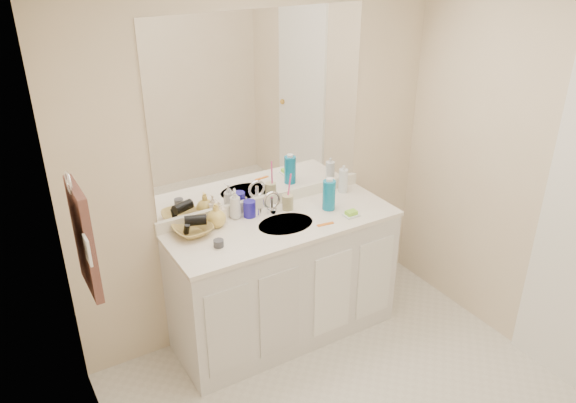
# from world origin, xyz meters

# --- Properties ---
(wall_back) EXTENTS (2.60, 0.02, 2.40)m
(wall_back) POSITION_xyz_m (0.00, 1.30, 1.20)
(wall_back) COLOR beige
(wall_back) RESTS_ON floor
(wall_left) EXTENTS (0.02, 2.60, 2.40)m
(wall_left) POSITION_xyz_m (-1.30, 0.00, 1.20)
(wall_left) COLOR beige
(wall_left) RESTS_ON floor
(wall_right) EXTENTS (0.02, 2.60, 2.40)m
(wall_right) POSITION_xyz_m (1.30, 0.00, 1.20)
(wall_right) COLOR beige
(wall_right) RESTS_ON floor
(vanity_cabinet) EXTENTS (1.50, 0.55, 0.85)m
(vanity_cabinet) POSITION_xyz_m (0.00, 1.02, 0.42)
(vanity_cabinet) COLOR silver
(vanity_cabinet) RESTS_ON floor
(countertop) EXTENTS (1.52, 0.57, 0.03)m
(countertop) POSITION_xyz_m (0.00, 1.02, 0.86)
(countertop) COLOR white
(countertop) RESTS_ON vanity_cabinet
(backsplash) EXTENTS (1.52, 0.03, 0.08)m
(backsplash) POSITION_xyz_m (0.00, 1.29, 0.92)
(backsplash) COLOR white
(backsplash) RESTS_ON countertop
(sink_basin) EXTENTS (0.37, 0.37, 0.02)m
(sink_basin) POSITION_xyz_m (0.00, 1.00, 0.87)
(sink_basin) COLOR beige
(sink_basin) RESTS_ON countertop
(faucet) EXTENTS (0.02, 0.02, 0.11)m
(faucet) POSITION_xyz_m (0.00, 1.18, 0.94)
(faucet) COLOR silver
(faucet) RESTS_ON countertop
(mirror) EXTENTS (1.48, 0.01, 1.20)m
(mirror) POSITION_xyz_m (0.00, 1.29, 1.56)
(mirror) COLOR white
(mirror) RESTS_ON wall_back
(blue_mug) EXTENTS (0.10, 0.10, 0.11)m
(blue_mug) POSITION_xyz_m (-0.15, 1.21, 0.94)
(blue_mug) COLOR #1D169D
(blue_mug) RESTS_ON countertop
(tan_cup) EXTENTS (0.10, 0.10, 0.10)m
(tan_cup) POSITION_xyz_m (0.12, 1.17, 0.93)
(tan_cup) COLOR tan
(tan_cup) RESTS_ON countertop
(toothbrush) EXTENTS (0.03, 0.04, 0.22)m
(toothbrush) POSITION_xyz_m (0.13, 1.17, 1.03)
(toothbrush) COLOR #FB4297
(toothbrush) RESTS_ON tan_cup
(mouthwash_bottle) EXTENTS (0.11, 0.11, 0.20)m
(mouthwash_bottle) POSITION_xyz_m (0.36, 1.04, 0.98)
(mouthwash_bottle) COLOR #0E7BAB
(mouthwash_bottle) RESTS_ON countertop
(clear_pump_bottle) EXTENTS (0.08, 0.08, 0.17)m
(clear_pump_bottle) POSITION_xyz_m (0.60, 1.21, 0.97)
(clear_pump_bottle) COLOR white
(clear_pump_bottle) RESTS_ON countertop
(soap_dish) EXTENTS (0.10, 0.08, 0.01)m
(soap_dish) POSITION_xyz_m (0.42, 0.87, 0.89)
(soap_dish) COLOR white
(soap_dish) RESTS_ON countertop
(green_soap) EXTENTS (0.07, 0.05, 0.03)m
(green_soap) POSITION_xyz_m (0.42, 0.87, 0.90)
(green_soap) COLOR #95E838
(green_soap) RESTS_ON soap_dish
(orange_comb) EXTENTS (0.12, 0.04, 0.00)m
(orange_comb) POSITION_xyz_m (0.21, 0.86, 0.88)
(orange_comb) COLOR orange
(orange_comb) RESTS_ON countertop
(dark_jar) EXTENTS (0.07, 0.07, 0.04)m
(dark_jar) POSITION_xyz_m (-0.48, 0.96, 0.90)
(dark_jar) COLOR #3C3D44
(dark_jar) RESTS_ON countertop
(soap_bottle_white) EXTENTS (0.10, 0.10, 0.20)m
(soap_bottle_white) POSITION_xyz_m (-0.24, 1.24, 0.98)
(soap_bottle_white) COLOR silver
(soap_bottle_white) RESTS_ON countertop
(soap_bottle_cream) EXTENTS (0.07, 0.07, 0.15)m
(soap_bottle_cream) POSITION_xyz_m (-0.35, 1.23, 0.96)
(soap_bottle_cream) COLOR #FEEBCF
(soap_bottle_cream) RESTS_ON countertop
(soap_bottle_yellow) EXTENTS (0.13, 0.13, 0.16)m
(soap_bottle_yellow) POSITION_xyz_m (-0.39, 1.20, 0.96)
(soap_bottle_yellow) COLOR #E8C65A
(soap_bottle_yellow) RESTS_ON countertop
(wicker_basket) EXTENTS (0.26, 0.26, 0.06)m
(wicker_basket) POSITION_xyz_m (-0.56, 1.18, 0.91)
(wicker_basket) COLOR #B19047
(wicker_basket) RESTS_ON countertop
(hair_dryer) EXTENTS (0.15, 0.11, 0.07)m
(hair_dryer) POSITION_xyz_m (-0.54, 1.18, 0.97)
(hair_dryer) COLOR black
(hair_dryer) RESTS_ON wicker_basket
(towel_ring) EXTENTS (0.01, 0.11, 0.11)m
(towel_ring) POSITION_xyz_m (-1.27, 0.77, 1.55)
(towel_ring) COLOR silver
(towel_ring) RESTS_ON wall_left
(hand_towel) EXTENTS (0.04, 0.32, 0.55)m
(hand_towel) POSITION_xyz_m (-1.25, 0.77, 1.25)
(hand_towel) COLOR #492B27
(hand_towel) RESTS_ON towel_ring
(switch_plate) EXTENTS (0.01, 0.08, 0.13)m
(switch_plate) POSITION_xyz_m (-1.27, 0.57, 1.30)
(switch_plate) COLOR white
(switch_plate) RESTS_ON wall_left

